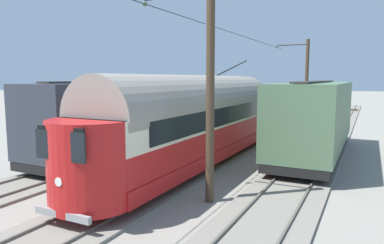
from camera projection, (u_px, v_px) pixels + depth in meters
name	position (u px, v px, depth m)	size (l,w,h in m)	color
ground_plane	(231.00, 149.00, 21.10)	(220.00, 220.00, 0.00)	gray
track_streetcar_siding	(314.00, 155.00, 19.30)	(2.80, 80.00, 0.18)	slate
track_adjacent_siding	(233.00, 147.00, 21.38)	(2.80, 80.00, 0.18)	slate
track_third_siding	(166.00, 141.00, 23.45)	(2.80, 80.00, 0.18)	slate
vintage_streetcar	(199.00, 119.00, 16.83)	(2.65, 17.09, 5.14)	red
boxcar_adjacent	(133.00, 114.00, 20.00)	(2.96, 13.56, 3.85)	#2D333D
boxcar_far_siding	(315.00, 117.00, 18.67)	(2.96, 11.48, 3.85)	#4C6B4C
catenary_pole_foreground	(306.00, 83.00, 28.93)	(2.73, 0.28, 7.28)	#423323
catenary_pole_mid_near	(208.00, 89.00, 11.68)	(2.73, 0.28, 7.28)	#423323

